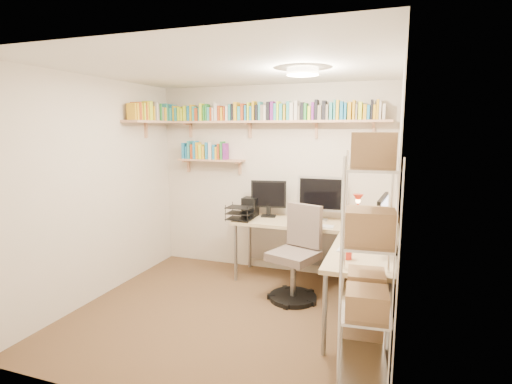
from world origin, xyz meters
TOP-DOWN VIEW (x-y plane):
  - ground at (0.00, 0.00)m, footprint 3.20×3.20m
  - room_shell at (0.00, 0.00)m, footprint 3.24×3.04m
  - wall_shelves at (-0.45, 1.29)m, footprint 3.12×1.09m
  - corner_desk at (0.70, 0.93)m, footprint 2.07×1.97m
  - office_chair at (0.57, 0.64)m, footprint 0.61×0.62m
  - wire_rack at (1.42, -0.74)m, footprint 0.44×0.79m

SIDE VIEW (x-z plane):
  - ground at x=0.00m, z-range 0.00..0.00m
  - office_chair at x=0.57m, z-range -0.09..0.99m
  - corner_desk at x=0.70m, z-range 0.09..1.44m
  - wire_rack at x=1.42m, z-range 0.20..2.10m
  - room_shell at x=0.00m, z-range 0.29..2.81m
  - wall_shelves at x=-0.45m, z-range 1.63..2.43m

